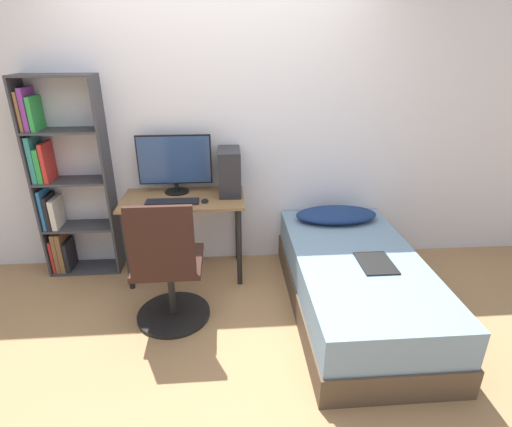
{
  "coord_description": "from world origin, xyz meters",
  "views": [
    {
      "loc": [
        0.06,
        -2.12,
        1.93
      ],
      "look_at": [
        0.27,
        0.61,
        0.75
      ],
      "focal_mm": 28.0,
      "sensor_mm": 36.0,
      "label": 1
    }
  ],
  "objects_px": {
    "bed": "(355,284)",
    "keyboard": "(172,202)",
    "pc_tower": "(230,172)",
    "office_chair": "(169,277)",
    "monitor": "(175,162)",
    "bookshelf": "(61,187)"
  },
  "relations": [
    {
      "from": "bed",
      "to": "keyboard",
      "type": "distance_m",
      "value": 1.58
    },
    {
      "from": "bed",
      "to": "keyboard",
      "type": "xyz_separation_m",
      "value": [
        -1.4,
        0.53,
        0.5
      ]
    },
    {
      "from": "pc_tower",
      "to": "bookshelf",
      "type": "bearing_deg",
      "value": 177.94
    },
    {
      "from": "office_chair",
      "to": "monitor",
      "type": "bearing_deg",
      "value": 90.17
    },
    {
      "from": "office_chair",
      "to": "keyboard",
      "type": "relative_size",
      "value": 2.34
    },
    {
      "from": "bookshelf",
      "to": "monitor",
      "type": "bearing_deg",
      "value": 0.62
    },
    {
      "from": "office_chair",
      "to": "pc_tower",
      "type": "xyz_separation_m",
      "value": [
        0.46,
        0.77,
        0.53
      ]
    },
    {
      "from": "monitor",
      "to": "keyboard",
      "type": "distance_m",
      "value": 0.36
    },
    {
      "from": "pc_tower",
      "to": "office_chair",
      "type": "bearing_deg",
      "value": -120.65
    },
    {
      "from": "office_chair",
      "to": "pc_tower",
      "type": "height_order",
      "value": "pc_tower"
    },
    {
      "from": "keyboard",
      "to": "bookshelf",
      "type": "bearing_deg",
      "value": 165.62
    },
    {
      "from": "keyboard",
      "to": "pc_tower",
      "type": "distance_m",
      "value": 0.54
    },
    {
      "from": "bed",
      "to": "office_chair",
      "type": "bearing_deg",
      "value": -178.12
    },
    {
      "from": "bookshelf",
      "to": "monitor",
      "type": "height_order",
      "value": "bookshelf"
    },
    {
      "from": "keyboard",
      "to": "bed",
      "type": "bearing_deg",
      "value": -20.86
    },
    {
      "from": "bed",
      "to": "keyboard",
      "type": "bearing_deg",
      "value": 159.14
    },
    {
      "from": "bed",
      "to": "pc_tower",
      "type": "bearing_deg",
      "value": 141.93
    },
    {
      "from": "bookshelf",
      "to": "keyboard",
      "type": "bearing_deg",
      "value": -14.38
    },
    {
      "from": "bed",
      "to": "pc_tower",
      "type": "distance_m",
      "value": 1.37
    },
    {
      "from": "monitor",
      "to": "pc_tower",
      "type": "bearing_deg",
      "value": -7.66
    },
    {
      "from": "office_chair",
      "to": "keyboard",
      "type": "height_order",
      "value": "office_chair"
    },
    {
      "from": "bed",
      "to": "bookshelf",
      "type": "bearing_deg",
      "value": 161.72
    }
  ]
}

